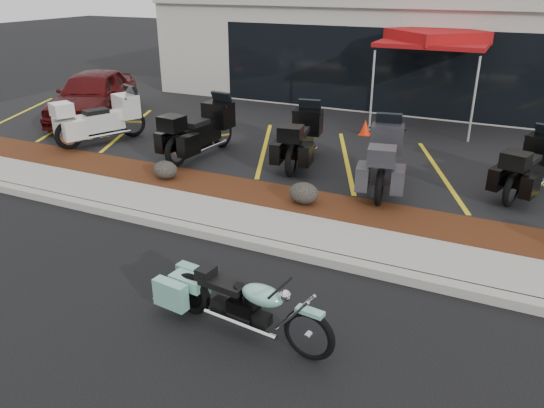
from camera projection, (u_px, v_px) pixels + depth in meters
The scene contains 17 objects.
ground at pixel (232, 273), 8.18m from camera, with size 90.00×90.00×0.00m, color black.
curb at pixel (258, 244), 8.90m from camera, with size 24.00×0.25×0.15m, color gray.
sidewalk at pixel (276, 228), 9.48m from camera, with size 24.00×1.20×0.15m, color gray.
mulch_bed at pixel (302, 204), 10.47m from camera, with size 24.00×1.20×0.16m, color #3A1B0D.
upper_lot at pixel (375, 136), 14.95m from camera, with size 26.00×9.60×0.15m, color black.
dealership_building at pixel (425, 42), 19.39m from camera, with size 18.00×8.16×4.00m.
boulder_left at pixel (165, 170), 11.49m from camera, with size 0.55×0.46×0.39m, color black.
boulder_mid at pixel (304, 193), 10.21m from camera, with size 0.58×0.49×0.41m, color black.
hero_cruiser at pixel (309, 328), 6.16m from camera, with size 2.53×0.64×0.89m, color #7CC1AD, non-canonical shape.
touring_white at pixel (132, 111), 14.34m from camera, with size 2.44×0.93×1.42m, color silver, non-canonical shape.
touring_black_front at pixel (222, 120), 13.44m from camera, with size 2.46×0.94×1.43m, color black, non-canonical shape.
touring_black_mid at pixel (309, 127), 12.94m from camera, with size 2.36×0.90×1.37m, color black, non-canonical shape.
touring_grey at pixel (387, 144), 11.51m from camera, with size 2.42×0.92×1.41m, color #2F2E34, non-canonical shape.
touring_black_rear at pixel (543, 155), 11.01m from camera, with size 2.23×0.85×1.30m, color black, non-canonical shape.
parked_car at pixel (93, 95), 16.16m from camera, with size 1.76×4.37×1.49m, color #45090B.
traffic_cone at pixel (365, 127), 14.72m from camera, with size 0.30×0.30×0.42m, color red.
popup_canopy at pixel (436, 39), 14.87m from camera, with size 3.83×3.83×2.70m.
Camera 1 is at (3.61, -6.14, 4.20)m, focal length 35.00 mm.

